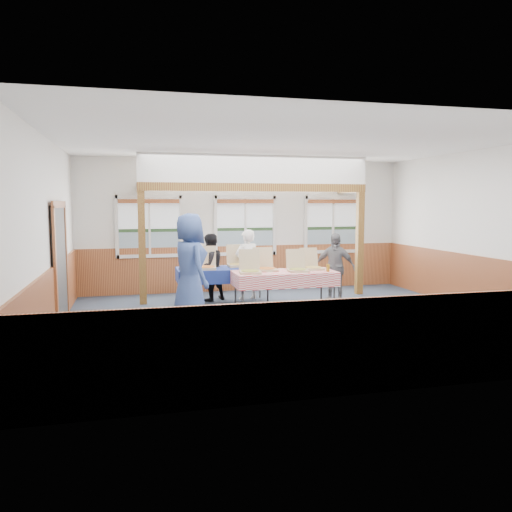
{
  "coord_description": "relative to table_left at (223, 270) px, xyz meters",
  "views": [
    {
      "loc": [
        -2.68,
        -8.47,
        2.13
      ],
      "look_at": [
        -0.34,
        1.0,
        1.11
      ],
      "focal_mm": 35.0,
      "sensor_mm": 36.0,
      "label": 1
    }
  ],
  "objects": [
    {
      "name": "floor",
      "position": [
        0.8,
        -2.05,
        -0.7
      ],
      "size": [
        8.0,
        8.0,
        0.0
      ],
      "primitive_type": "plane",
      "color": "#252B3C",
      "rests_on": "ground"
    },
    {
      "name": "ceiling",
      "position": [
        0.8,
        -2.05,
        2.5
      ],
      "size": [
        8.0,
        8.0,
        0.0
      ],
      "primitive_type": "plane",
      "rotation": [
        3.14,
        0.0,
        0.0
      ],
      "color": "white",
      "rests_on": "wall_back"
    },
    {
      "name": "wall_back",
      "position": [
        0.8,
        1.45,
        0.9
      ],
      "size": [
        8.0,
        0.0,
        8.0
      ],
      "primitive_type": "plane",
      "rotation": [
        1.57,
        0.0,
        0.0
      ],
      "color": "silver",
      "rests_on": "floor"
    },
    {
      "name": "wall_front",
      "position": [
        0.8,
        -5.55,
        0.9
      ],
      "size": [
        8.0,
        0.0,
        8.0
      ],
      "primitive_type": "plane",
      "rotation": [
        -1.57,
        0.0,
        0.0
      ],
      "color": "silver",
      "rests_on": "floor"
    },
    {
      "name": "wall_left",
      "position": [
        -3.2,
        -2.05,
        0.9
      ],
      "size": [
        0.0,
        8.0,
        8.0
      ],
      "primitive_type": "plane",
      "rotation": [
        1.57,
        0.0,
        1.57
      ],
      "color": "silver",
      "rests_on": "floor"
    },
    {
      "name": "wall_right",
      "position": [
        4.8,
        -2.05,
        0.9
      ],
      "size": [
        0.0,
        8.0,
        8.0
      ],
      "primitive_type": "plane",
      "rotation": [
        1.57,
        0.0,
        -1.57
      ],
      "color": "silver",
      "rests_on": "floor"
    },
    {
      "name": "wainscot_back",
      "position": [
        0.8,
        1.42,
        -0.15
      ],
      "size": [
        7.98,
        0.05,
        1.1
      ],
      "primitive_type": "cube",
      "color": "brown",
      "rests_on": "floor"
    },
    {
      "name": "wainscot_front",
      "position": [
        0.8,
        -5.53,
        -0.15
      ],
      "size": [
        7.98,
        0.05,
        1.1
      ],
      "primitive_type": "cube",
      "color": "brown",
      "rests_on": "floor"
    },
    {
      "name": "wainscot_left",
      "position": [
        -3.17,
        -2.05,
        -0.15
      ],
      "size": [
        0.05,
        6.98,
        1.1
      ],
      "primitive_type": "cube",
      "color": "brown",
      "rests_on": "floor"
    },
    {
      "name": "wainscot_right",
      "position": [
        4.78,
        -2.05,
        -0.15
      ],
      "size": [
        0.05,
        6.98,
        1.1
      ],
      "primitive_type": "cube",
      "color": "brown",
      "rests_on": "floor"
    },
    {
      "name": "cased_opening",
      "position": [
        -3.16,
        -1.15,
        0.35
      ],
      "size": [
        0.06,
        1.3,
        2.1
      ],
      "primitive_type": "cube",
      "color": "#353535",
      "rests_on": "wall_left"
    },
    {
      "name": "window_left",
      "position": [
        -1.5,
        1.4,
        0.97
      ],
      "size": [
        1.56,
        0.1,
        1.46
      ],
      "color": "silver",
      "rests_on": "wall_back"
    },
    {
      "name": "window_mid",
      "position": [
        0.8,
        1.4,
        0.97
      ],
      "size": [
        1.56,
        0.1,
        1.46
      ],
      "color": "silver",
      "rests_on": "wall_back"
    },
    {
      "name": "window_right",
      "position": [
        3.1,
        1.4,
        0.97
      ],
      "size": [
        1.56,
        0.1,
        1.46
      ],
      "color": "silver",
      "rests_on": "wall_back"
    },
    {
      "name": "post_left",
      "position": [
        -1.7,
        0.25,
        0.5
      ],
      "size": [
        0.15,
        0.15,
        2.4
      ],
      "primitive_type": "cube",
      "color": "#592B13",
      "rests_on": "floor"
    },
    {
      "name": "post_right",
      "position": [
        3.3,
        0.25,
        0.5
      ],
      "size": [
        0.15,
        0.15,
        2.4
      ],
      "primitive_type": "cube",
      "color": "#592B13",
      "rests_on": "floor"
    },
    {
      "name": "cross_beam",
      "position": [
        0.8,
        0.25,
        1.79
      ],
      "size": [
        5.15,
        0.18,
        0.18
      ],
      "primitive_type": "cube",
      "color": "#592B13",
      "rests_on": "post_left"
    },
    {
      "name": "table_left",
      "position": [
        0.0,
        0.0,
        0.0
      ],
      "size": [
        2.16,
        1.61,
        0.76
      ],
      "rotation": [
        0.0,
        0.0,
        0.38
      ],
      "color": "#353535",
      "rests_on": "floor"
    },
    {
      "name": "table_right",
      "position": [
        1.11,
        -0.86,
        0.0
      ],
      "size": [
        2.18,
        1.18,
        0.76
      ],
      "rotation": [
        0.0,
        0.0,
        -0.13
      ],
      "color": "#353535",
      "rests_on": "floor"
    },
    {
      "name": "pizza_box_a",
      "position": [
        -0.39,
        -0.11,
        0.12
      ],
      "size": [
        0.5,
        0.58,
        0.47
      ],
      "rotation": [
        0.0,
        0.0,
        -0.15
      ],
      "color": "tan",
      "rests_on": "table_left"
    },
    {
      "name": "pizza_box_b",
      "position": [
        0.35,
        0.16,
        0.12
      ],
      "size": [
        0.43,
        0.53,
        0.47
      ],
      "rotation": [
        0.0,
        0.0,
        -0.01
      ],
      "color": "tan",
      "rests_on": "table_left"
    },
    {
      "name": "pizza_box_c",
      "position": [
        0.37,
        -0.96,
        0.12
      ],
      "size": [
        0.49,
        0.57,
        0.46
      ],
      "rotation": [
        0.0,
        0.0,
        -0.15
      ],
      "color": "tan",
      "rests_on": "table_right"
    },
    {
      "name": "pizza_box_d",
      "position": [
        0.76,
        -0.67,
        0.12
      ],
      "size": [
        0.42,
        0.52,
        0.46
      ],
      "rotation": [
        0.0,
        0.0,
        0.0
      ],
      "color": "tan",
      "rests_on": "table_right"
    },
    {
      "name": "pizza_box_e",
      "position": [
        1.37,
        -0.94,
        0.12
      ],
      "size": [
        0.46,
        0.53,
        0.44
      ],
      "rotation": [
        0.0,
        0.0,
        -0.12
      ],
      "color": "tan",
      "rests_on": "table_right"
    },
    {
      "name": "pizza_box_f",
      "position": [
        1.76,
        -0.72,
        0.12
      ],
      "size": [
        0.41,
        0.5,
        0.44
      ],
      "rotation": [
        0.0,
        0.0,
        0.02
      ],
      "color": "tan",
      "rests_on": "table_right"
    },
    {
      "name": "veggie_tray",
      "position": [
        -0.75,
        0.0,
        0.08
      ],
      "size": [
        0.41,
        0.41,
        0.09
      ],
      "color": "black",
      "rests_on": "table_left"
    },
    {
      "name": "drink_glass",
      "position": [
        1.96,
        -1.11,
        0.13
      ],
      "size": [
        0.07,
        0.07,
        0.15
      ],
      "primitive_type": "cylinder",
      "color": "#8E6717",
      "rests_on": "table_right"
    },
    {
      "name": "woman_white",
      "position": [
        0.58,
        0.24,
        0.08
      ],
      "size": [
        0.64,
        0.49,
        1.56
      ],
      "primitive_type": "imported",
      "rotation": [
        0.0,
        0.0,
        3.35
      ],
      "color": "silver",
      "rests_on": "floor"
    },
    {
      "name": "woman_black",
      "position": [
        -0.26,
        0.29,
        0.04
      ],
      "size": [
        0.9,
        0.85,
        1.48
      ],
      "primitive_type": "imported",
      "rotation": [
        0.0,
        0.0,
        3.67
      ],
      "color": "black",
      "rests_on": "floor"
    },
    {
      "name": "man_blue",
      "position": [
        -0.87,
        -1.32,
        0.28
      ],
      "size": [
        0.89,
        1.11,
        1.96
      ],
      "primitive_type": "imported",
      "rotation": [
        0.0,
        0.0,
        1.89
      ],
      "color": "#344B84",
      "rests_on": "floor"
    },
    {
      "name": "person_grey",
      "position": [
        2.37,
        -0.48,
        0.05
      ],
      "size": [
        0.94,
        0.78,
        1.5
      ],
      "primitive_type": "imported",
      "rotation": [
        0.0,
        0.0,
        -0.56
      ],
      "color": "slate",
      "rests_on": "floor"
    }
  ]
}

